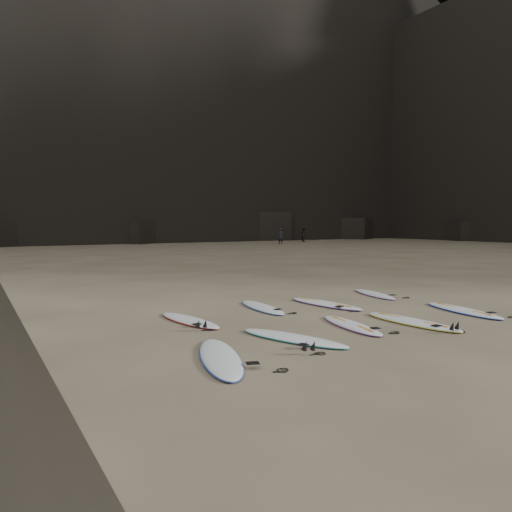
{
  "coord_description": "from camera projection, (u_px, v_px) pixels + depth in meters",
  "views": [
    {
      "loc": [
        -8.06,
        -8.72,
        2.43
      ],
      "look_at": [
        -1.38,
        2.81,
        1.5
      ],
      "focal_mm": 35.0,
      "sensor_mm": 36.0,
      "label": 1
    }
  ],
  "objects": [
    {
      "name": "ground",
      "position": [
        366.0,
        325.0,
        11.73
      ],
      "size": [
        240.0,
        240.0,
        0.0
      ],
      "primitive_type": "plane",
      "color": "#897559",
      "rests_on": "ground"
    },
    {
      "name": "headland",
      "position": [
        246.0,
        77.0,
        64.29
      ],
      "size": [
        170.0,
        101.0,
        63.47
      ],
      "color": "black",
      "rests_on": "ground"
    },
    {
      "name": "surfboard_0",
      "position": [
        220.0,
        357.0,
        8.75
      ],
      "size": [
        1.48,
        2.81,
        0.1
      ],
      "primitive_type": "ellipsoid",
      "rotation": [
        0.0,
        0.0,
        -0.32
      ],
      "color": "white",
      "rests_on": "ground"
    },
    {
      "name": "surfboard_1",
      "position": [
        293.0,
        338.0,
        10.22
      ],
      "size": [
        1.48,
        2.65,
        0.09
      ],
      "primitive_type": "ellipsoid",
      "rotation": [
        0.0,
        0.0,
        0.35
      ],
      "color": "white",
      "rests_on": "ground"
    },
    {
      "name": "surfboard_2",
      "position": [
        351.0,
        325.0,
        11.5
      ],
      "size": [
        0.98,
        2.45,
        0.09
      ],
      "primitive_type": "ellipsoid",
      "rotation": [
        0.0,
        0.0,
        -0.18
      ],
      "color": "white",
      "rests_on": "ground"
    },
    {
      "name": "surfboard_3",
      "position": [
        412.0,
        321.0,
        11.89
      ],
      "size": [
        0.79,
        2.77,
        0.1
      ],
      "primitive_type": "ellipsoid",
      "rotation": [
        0.0,
        0.0,
        0.05
      ],
      "color": "white",
      "rests_on": "ground"
    },
    {
      "name": "surfboard_4",
      "position": [
        463.0,
        310.0,
        13.39
      ],
      "size": [
        1.11,
        2.77,
        0.1
      ],
      "primitive_type": "ellipsoid",
      "rotation": [
        0.0,
        0.0,
        -0.17
      ],
      "color": "white",
      "rests_on": "ground"
    },
    {
      "name": "surfboard_5",
      "position": [
        189.0,
        320.0,
        12.06
      ],
      "size": [
        0.94,
        2.52,
        0.09
      ],
      "primitive_type": "ellipsoid",
      "rotation": [
        0.0,
        0.0,
        0.15
      ],
      "color": "white",
      "rests_on": "ground"
    },
    {
      "name": "surfboard_6",
      "position": [
        262.0,
        307.0,
        13.88
      ],
      "size": [
        0.86,
        2.52,
        0.09
      ],
      "primitive_type": "ellipsoid",
      "rotation": [
        0.0,
        0.0,
        -0.11
      ],
      "color": "white",
      "rests_on": "ground"
    },
    {
      "name": "surfboard_7",
      "position": [
        325.0,
        303.0,
        14.46
      ],
      "size": [
        1.03,
        2.76,
        0.1
      ],
      "primitive_type": "ellipsoid",
      "rotation": [
        0.0,
        0.0,
        0.14
      ],
      "color": "white",
      "rests_on": "ground"
    },
    {
      "name": "surfboard_8",
      "position": [
        374.0,
        294.0,
        16.4
      ],
      "size": [
        1.13,
        2.46,
        0.09
      ],
      "primitive_type": "ellipsoid",
      "rotation": [
        0.0,
        0.0,
        -0.24
      ],
      "color": "white",
      "rests_on": "ground"
    },
    {
      "name": "person_a",
      "position": [
        281.0,
        236.0,
        52.51
      ],
      "size": [
        0.69,
        0.76,
        1.75
      ],
      "primitive_type": "imported",
      "rotation": [
        0.0,
        0.0,
        2.12
      ],
      "color": "black",
      "rests_on": "ground"
    },
    {
      "name": "person_b",
      "position": [
        304.0,
        235.0,
        59.22
      ],
      "size": [
        0.69,
        0.85,
        1.64
      ],
      "primitive_type": "imported",
      "rotation": [
        0.0,
        0.0,
        1.48
      ],
      "color": "black",
      "rests_on": "ground"
    }
  ]
}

